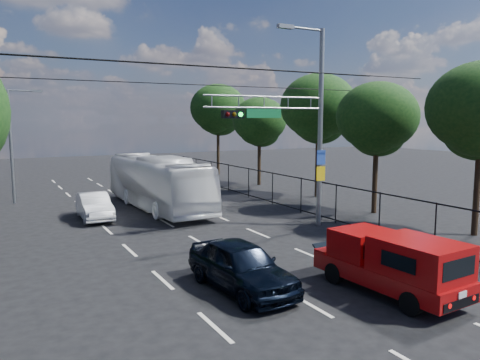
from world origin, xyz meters
TOP-DOWN VIEW (x-y plane):
  - ground at (0.00, 0.00)m, footprint 120.00×120.00m
  - lane_markings at (-0.00, 14.00)m, footprint 6.12×38.00m
  - signal_mast at (5.28, 7.99)m, footprint 6.43×0.39m
  - streetlight_left at (-6.33, 22.00)m, footprint 2.09×0.22m
  - utility_wires at (0.00, 8.83)m, footprint 22.00×5.04m
  - fence_right at (7.60, 12.17)m, footprint 0.06×34.03m
  - tree_right_b at (11.22, 9.02)m, footprint 4.50×4.50m
  - tree_right_c at (11.82, 15.02)m, footprint 5.10×5.10m
  - tree_right_d at (11.42, 22.02)m, footprint 4.32×4.32m
  - tree_right_e at (11.62, 30.02)m, footprint 5.28×5.28m
  - red_pickup at (2.67, -0.43)m, footprint 2.10×5.08m
  - navy_hatchback at (-1.14, 1.99)m, footprint 2.08×4.59m
  - white_bus at (0.92, 16.12)m, footprint 3.04×11.24m
  - white_van at (-3.00, 14.85)m, footprint 1.58×4.17m

SIDE VIEW (x-z plane):
  - ground at x=0.00m, z-range 0.00..0.00m
  - lane_markings at x=0.00m, z-range 0.00..0.01m
  - white_van at x=-3.00m, z-range 0.00..1.36m
  - navy_hatchback at x=-1.14m, z-range 0.00..1.53m
  - red_pickup at x=2.67m, z-range 0.06..1.91m
  - fence_right at x=7.60m, z-range 0.03..2.03m
  - white_bus at x=0.92m, z-range 0.00..3.10m
  - streetlight_left at x=-6.33m, z-range 0.40..7.48m
  - tree_right_d at x=11.42m, z-range 1.34..8.36m
  - tree_right_b at x=11.22m, z-range 1.40..8.71m
  - signal_mast at x=5.28m, z-range 0.49..9.99m
  - tree_right_c at x=11.82m, z-range 1.59..9.88m
  - tree_right_e at x=11.62m, z-range 1.65..10.23m
  - utility_wires at x=0.00m, z-range 6.86..7.60m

